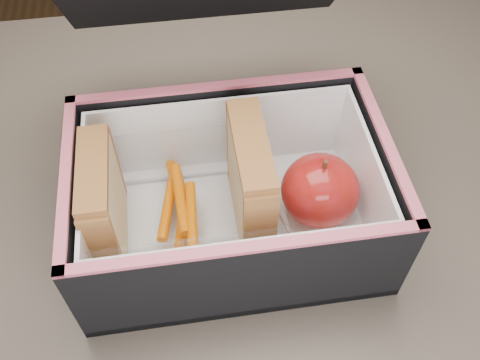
% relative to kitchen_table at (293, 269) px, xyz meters
% --- Properties ---
extents(kitchen_table, '(1.20, 0.80, 0.75)m').
position_rel_kitchen_table_xyz_m(kitchen_table, '(0.00, 0.00, 0.00)').
color(kitchen_table, brown).
rests_on(kitchen_table, ground).
extents(lunch_bag, '(0.28, 0.31, 0.25)m').
position_rel_kitchen_table_xyz_m(lunch_bag, '(-0.07, 0.01, 0.15)').
color(lunch_bag, black).
rests_on(lunch_bag, kitchen_table).
extents(plastic_tub, '(0.18, 0.13, 0.07)m').
position_rel_kitchen_table_xyz_m(plastic_tub, '(-0.12, 0.01, 0.14)').
color(plastic_tub, white).
rests_on(plastic_tub, lunch_bag).
extents(sandwich_left, '(0.03, 0.09, 0.10)m').
position_rel_kitchen_table_xyz_m(sandwich_left, '(-0.18, 0.01, 0.16)').
color(sandwich_left, tan).
rests_on(sandwich_left, plastic_tub).
extents(sandwich_right, '(0.03, 0.10, 0.11)m').
position_rel_kitchen_table_xyz_m(sandwich_right, '(-0.05, 0.01, 0.16)').
color(sandwich_right, tan).
rests_on(sandwich_right, plastic_tub).
extents(carrot_sticks, '(0.04, 0.13, 0.03)m').
position_rel_kitchen_table_xyz_m(carrot_sticks, '(-0.12, 0.01, 0.12)').
color(carrot_sticks, '#D05106').
rests_on(carrot_sticks, plastic_tub).
extents(paper_napkin, '(0.09, 0.09, 0.01)m').
position_rel_kitchen_table_xyz_m(paper_napkin, '(0.02, 0.01, 0.11)').
color(paper_napkin, white).
rests_on(paper_napkin, lunch_bag).
extents(red_apple, '(0.08, 0.08, 0.08)m').
position_rel_kitchen_table_xyz_m(red_apple, '(0.01, 0.00, 0.15)').
color(red_apple, '#961305').
rests_on(red_apple, paper_napkin).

